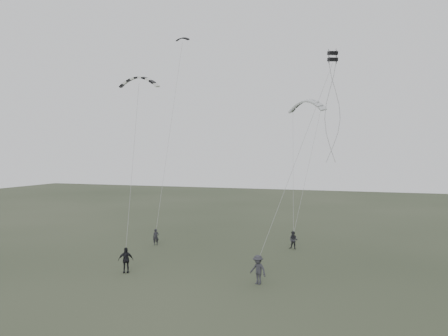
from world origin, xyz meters
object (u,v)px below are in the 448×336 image
(flyer_far, at_px, (258,270))
(kite_striped, at_px, (139,77))
(flyer_left, at_px, (156,237))
(kite_dark_small, at_px, (182,38))
(flyer_center, at_px, (126,260))
(kite_pale_large, at_px, (307,101))
(kite_box, at_px, (333,56))
(flyer_right, at_px, (293,240))

(flyer_far, xyz_separation_m, kite_striped, (-11.07, 4.50, 13.53))
(flyer_left, relative_size, kite_dark_small, 1.04)
(flyer_center, xyz_separation_m, flyer_far, (9.43, 0.37, 0.05))
(kite_pale_large, xyz_separation_m, kite_box, (3.71, -13.60, 1.42))
(kite_pale_large, distance_m, kite_box, 14.17)
(kite_dark_small, distance_m, kite_striped, 11.27)
(flyer_left, distance_m, kite_dark_small, 20.18)
(flyer_center, relative_size, flyer_far, 0.95)
(flyer_center, relative_size, kite_striped, 0.55)
(kite_dark_small, relative_size, kite_pale_large, 0.35)
(flyer_center, distance_m, kite_box, 20.24)
(flyer_right, bearing_deg, kite_dark_small, 174.70)
(flyer_far, bearing_deg, kite_box, 71.99)
(flyer_left, distance_m, kite_box, 21.74)
(flyer_far, relative_size, kite_box, 2.69)
(flyer_right, distance_m, kite_pale_large, 14.78)
(flyer_left, bearing_deg, kite_dark_small, 60.94)
(flyer_left, xyz_separation_m, kite_dark_small, (0.10, 5.80, 19.33))
(flyer_center, xyz_separation_m, kite_dark_small, (-2.19, 14.64, 19.17))
(flyer_left, xyz_separation_m, flyer_far, (11.71, -8.47, 0.20))
(flyer_left, relative_size, flyer_right, 0.95)
(flyer_center, xyz_separation_m, kite_box, (13.57, 4.89, 14.19))
(flyer_right, distance_m, kite_dark_small, 22.97)
(flyer_right, xyz_separation_m, kite_striped, (-11.47, -6.40, 13.69))
(flyer_center, bearing_deg, kite_box, -6.69)
(flyer_center, bearing_deg, flyer_left, 77.98)
(kite_dark_small, bearing_deg, flyer_right, -11.55)
(kite_pale_large, bearing_deg, kite_box, -51.88)
(kite_striped, height_order, kite_box, kite_box)
(flyer_right, relative_size, kite_dark_small, 1.10)
(flyer_right, xyz_separation_m, flyer_center, (-9.83, -11.27, 0.11))
(flyer_right, bearing_deg, flyer_left, -158.27)
(kite_pale_large, bearing_deg, flyer_far, -68.49)
(kite_striped, bearing_deg, kite_dark_small, 81.08)
(flyer_right, xyz_separation_m, flyer_far, (-0.40, -10.90, 0.16))
(kite_pale_large, xyz_separation_m, kite_striped, (-11.50, -13.62, 0.80))
(flyer_far, height_order, kite_striped, kite_striped)
(flyer_left, height_order, flyer_far, flyer_far)
(kite_box, bearing_deg, flyer_far, -156.50)
(kite_box, bearing_deg, kite_striped, 156.05)
(flyer_far, relative_size, kite_striped, 0.58)
(kite_striped, xyz_separation_m, kite_box, (15.21, 0.02, 0.62))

